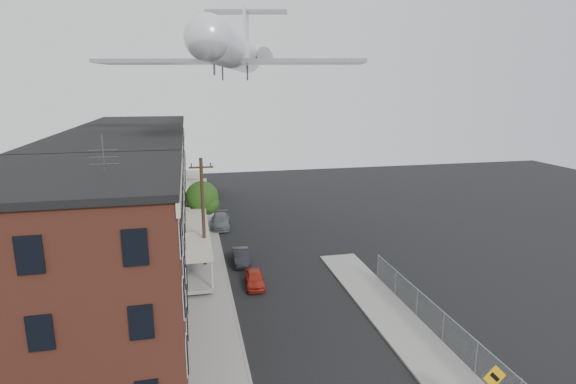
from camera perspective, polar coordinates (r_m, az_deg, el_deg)
The scene contains 18 objects.
sidewalk_left at distance 41.70m, azimuth -10.61°, elevation -6.70°, with size 3.00×62.00×0.12m, color gray.
sidewalk_right at distance 28.12m, azimuth 15.15°, elevation -17.20°, with size 3.00×26.00×0.12m, color gray.
curb_left at distance 41.76m, azimuth -8.61°, elevation -6.58°, with size 0.15×62.00×0.14m, color gray.
curb_right at distance 27.53m, azimuth 12.34°, elevation -17.71°, with size 0.15×26.00×0.14m, color gray.
corner_building at distance 24.62m, azimuth -25.01°, elevation -9.32°, with size 10.31×12.30×12.15m.
row_house_a at distance 33.47m, azimuth -21.61°, elevation -3.28°, with size 11.98×7.00×10.30m.
row_house_b at distance 40.17m, azimuth -20.13°, elevation -0.51°, with size 11.98×7.00×10.30m.
row_house_c at distance 46.96m, azimuth -19.08°, elevation 1.46°, with size 11.98×7.00×10.30m.
row_house_d at distance 53.81m, azimuth -18.30°, elevation 2.93°, with size 11.98×7.00×10.30m.
row_house_e at distance 60.69m, azimuth -17.69°, elevation 4.06°, with size 11.98×7.00×10.30m.
chainlink_fence at distance 27.60m, azimuth 19.13°, elevation -15.88°, with size 0.06×18.06×1.90m.
warning_sign at distance 22.27m, azimuth 24.63°, elevation -21.31°, with size 1.10×0.11×2.80m.
utility_pole at distance 34.58m, azimuth -10.72°, elevation -2.83°, with size 1.80×0.26×9.00m.
street_tree at distance 44.50m, azimuth -10.70°, elevation -0.88°, with size 3.22×3.20×5.20m.
car_near at distance 33.14m, azimuth -4.26°, elevation -10.93°, with size 1.32×3.27×1.12m, color #AC2416.
car_mid at distance 37.21m, azimuth -5.97°, elevation -8.16°, with size 1.23×3.54×1.17m, color black.
car_far at distance 46.75m, azimuth -8.57°, elevation -3.66°, with size 1.84×4.54×1.32m, color slate.
airplane at distance 40.63m, azimuth -6.89°, elevation 17.29°, with size 22.07×25.23×7.26m.
Camera 1 is at (-6.43, -15.28, 14.05)m, focal length 28.00 mm.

